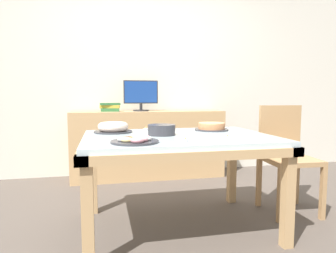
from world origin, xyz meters
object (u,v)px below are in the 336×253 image
Objects in this scene: cake_golden_bundt at (113,128)px; tealight_centre at (185,140)px; pastry_platter at (135,140)px; tealight_near_front at (172,132)px; plate_stack at (162,130)px; cake_chocolate_round at (212,127)px; chair at (286,152)px; tealight_right_edge at (146,129)px; tealight_left_edge at (228,137)px; book_stack at (110,107)px; computer_monitor at (141,96)px.

cake_golden_bundt is 0.75m from tealight_centre.
tealight_near_front is at bearing 52.43° from pastry_platter.
pastry_platter is 1.46× the size of plate_stack.
cake_chocolate_round is at bearing 38.03° from pastry_platter.
chair is at bearing 6.77° from plate_stack.
tealight_centre is at bearing -124.22° from cake_chocolate_round.
cake_chocolate_round is 0.94× the size of cake_golden_bundt.
tealight_right_edge is (-1.22, 0.23, 0.21)m from chair.
cake_golden_bundt reaches higher than tealight_left_edge.
chair is 3.80× the size of book_stack.
tealight_left_edge is at bearing 4.46° from pastry_platter.
cake_golden_bundt is at bearing 175.68° from chair.
chair is 1.49m from pastry_platter.
book_stack is at bearing 93.46° from pastry_platter.
tealight_near_front is (0.35, 0.45, -0.01)m from pastry_platter.
plate_stack is at bearing -154.79° from cake_chocolate_round.
tealight_right_edge is at bearing 169.15° from chair.
tealight_right_edge is (-0.07, 0.37, -0.03)m from plate_stack.
pastry_platter is at bearing -86.54° from book_stack.
book_stack is at bearing 108.44° from tealight_near_front.
tealight_left_edge is at bearing -77.81° from computer_monitor.
cake_golden_bundt is at bearing 101.13° from pastry_platter.
book_stack is 1.84m from pastry_platter.
chair is 3.20× the size of cake_chocolate_round.
book_stack is 1.52m from cake_chocolate_round.
computer_monitor reaches higher than chair.
pastry_platter is at bearing -78.87° from cake_golden_bundt.
book_stack reaches higher than tealight_centre.
tealight_centre is at bearing -76.75° from book_stack.
computer_monitor is 0.40m from book_stack.
cake_golden_bundt is (-0.38, -1.24, -0.26)m from computer_monitor.
tealight_centre is 0.33m from tealight_left_edge.
plate_stack is at bearing -173.23° from chair.
cake_chocolate_round is 7.35× the size of tealight_centre.
tealight_right_edge is at bearing -94.99° from computer_monitor.
pastry_platter is 0.73m from tealight_right_edge.
tealight_right_edge is at bearing 124.60° from tealight_near_front.
computer_monitor is 1.87m from pastry_platter.
tealight_right_edge is (0.17, 0.71, -0.01)m from pastry_platter.
chair is 23.50× the size of tealight_left_edge.
cake_chocolate_round is at bearing 16.92° from tealight_near_front.
book_stack is at bearing 89.75° from cake_golden_bundt.
cake_chocolate_round reaches higher than tealight_near_front.
tealight_near_front and tealight_left_edge have the same top height.
book_stack reaches higher than tealight_right_edge.
tealight_left_edge is at bearing -53.88° from tealight_right_edge.
cake_chocolate_round reaches higher than pastry_platter.
chair is 3.07× the size of pastry_platter.
cake_chocolate_round reaches higher than tealight_centre.
plate_stack is at bearing 103.50° from tealight_centre.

